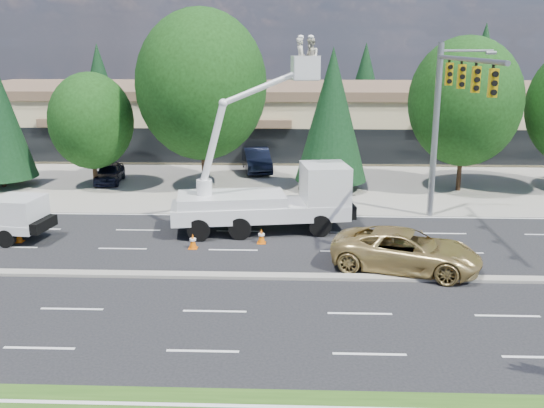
{
  "coord_description": "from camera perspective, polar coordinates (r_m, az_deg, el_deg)",
  "views": [
    {
      "loc": [
        2.7,
        -22.36,
        8.99
      ],
      "look_at": [
        1.78,
        2.3,
        2.4
      ],
      "focal_mm": 40.0,
      "sensor_mm": 36.0,
      "label": 1
    }
  ],
  "objects": [
    {
      "name": "tree_back_c",
      "position": [
        64.91,
        8.75,
        11.12
      ],
      "size": [
        4.59,
        4.59,
        9.05
      ],
      "color": "#332114",
      "rests_on": "ground"
    },
    {
      "name": "parked_car_west",
      "position": [
        41.47,
        -15.04,
        2.86
      ],
      "size": [
        1.95,
        4.05,
        1.33
      ],
      "primitive_type": "imported",
      "rotation": [
        0.0,
        0.0,
        0.1
      ],
      "color": "black",
      "rests_on": "ground"
    },
    {
      "name": "bucket_truck",
      "position": [
        29.42,
        0.3,
        1.25
      ],
      "size": [
        8.85,
        3.89,
        9.34
      ],
      "rotation": [
        0.0,
        0.0,
        0.16
      ],
      "color": "silver",
      "rests_on": "ground"
    },
    {
      "name": "strip_mall",
      "position": [
        52.77,
        -0.83,
        8.24
      ],
      "size": [
        50.4,
        15.4,
        5.5
      ],
      "color": "#C2B285",
      "rests_on": "ground"
    },
    {
      "name": "tree_front_d",
      "position": [
        37.88,
        -6.65,
        11.08
      ],
      "size": [
        8.0,
        8.0,
        11.1
      ],
      "color": "#332114",
      "rests_on": "ground"
    },
    {
      "name": "tree_front_c",
      "position": [
        39.75,
        -16.67,
        7.5
      ],
      "size": [
        5.25,
        5.25,
        7.28
      ],
      "color": "#332114",
      "rests_on": "ground"
    },
    {
      "name": "parked_car_east",
      "position": [
        43.64,
        -1.46,
        4.17
      ],
      "size": [
        2.62,
        5.28,
        1.67
      ],
      "primitive_type": "imported",
      "rotation": [
        0.0,
        0.0,
        0.18
      ],
      "color": "black",
      "rests_on": "ground"
    },
    {
      "name": "signal_mast",
      "position": [
        30.45,
        16.25,
        8.84
      ],
      "size": [
        2.76,
        10.16,
        9.0
      ],
      "color": "gray",
      "rests_on": "ground"
    },
    {
      "name": "tree_front_e",
      "position": [
        37.68,
        5.68,
        8.36
      ],
      "size": [
        4.46,
        4.46,
        8.78
      ],
      "color": "#332114",
      "rests_on": "ground"
    },
    {
      "name": "concrete_apron",
      "position": [
        43.39,
        -1.48,
        2.99
      ],
      "size": [
        140.0,
        22.0,
        0.01
      ],
      "primitive_type": "cube",
      "color": "gray",
      "rests_on": "ground"
    },
    {
      "name": "tree_back_d",
      "position": [
        67.27,
        19.2,
        11.51
      ],
      "size": [
        5.58,
        5.58,
        11.0
      ],
      "color": "#332114",
      "rests_on": "ground"
    },
    {
      "name": "road_median",
      "position": [
        24.23,
        -4.45,
        -6.72
      ],
      "size": [
        120.0,
        0.55,
        0.12
      ],
      "primitive_type": "cube",
      "color": "gray",
      "rests_on": "ground"
    },
    {
      "name": "tree_front_f",
      "position": [
        38.91,
        17.7,
        9.16
      ],
      "size": [
        6.81,
        6.81,
        9.45
      ],
      "color": "#332114",
      "rests_on": "ground"
    },
    {
      "name": "traffic_cone_b",
      "position": [
        27.53,
        -7.46,
        -3.49
      ],
      "size": [
        0.4,
        0.4,
        0.7
      ],
      "color": "#DA5B06",
      "rests_on": "ground"
    },
    {
      "name": "minivan",
      "position": [
        25.24,
        12.51,
        -4.28
      ],
      "size": [
        6.51,
        4.39,
        1.66
      ],
      "primitive_type": "imported",
      "rotation": [
        0.0,
        0.0,
        1.27
      ],
      "color": "tan",
      "rests_on": "ground"
    },
    {
      "name": "tree_back_b",
      "position": [
        64.79,
        -3.89,
        12.1
      ],
      "size": [
        5.49,
        5.49,
        10.83
      ],
      "color": "#332114",
      "rests_on": "ground"
    },
    {
      "name": "traffic_cone_a",
      "position": [
        30.55,
        -22.76,
        -2.7
      ],
      "size": [
        0.4,
        0.4,
        0.7
      ],
      "color": "#DA5B06",
      "rests_on": "ground"
    },
    {
      "name": "tree_back_a",
      "position": [
        67.74,
        -15.96,
        10.85
      ],
      "size": [
        4.55,
        4.55,
        8.97
      ],
      "color": "#332114",
      "rests_on": "ground"
    },
    {
      "name": "traffic_cone_c",
      "position": [
        28.0,
        -1.0,
        -3.04
      ],
      "size": [
        0.4,
        0.4,
        0.7
      ],
      "color": "#DA5B06",
      "rests_on": "ground"
    },
    {
      "name": "ground",
      "position": [
        24.25,
        -4.44,
        -6.85
      ],
      "size": [
        140.0,
        140.0,
        0.0
      ],
      "primitive_type": "plane",
      "color": "black",
      "rests_on": "ground"
    }
  ]
}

